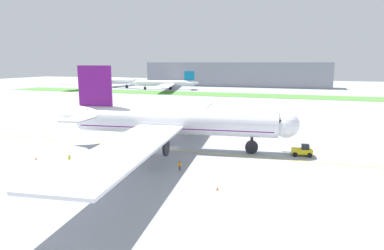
{
  "coord_description": "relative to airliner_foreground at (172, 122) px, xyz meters",
  "views": [
    {
      "loc": [
        26.83,
        -64.43,
        17.79
      ],
      "look_at": [
        2.15,
        8.04,
        3.74
      ],
      "focal_mm": 31.84,
      "sensor_mm": 36.0,
      "label": 1
    }
  ],
  "objects": [
    {
      "name": "grass_median_strip",
      "position": [
        -0.59,
        123.76,
        -5.8
      ],
      "size": [
        320.0,
        24.0,
        0.1
      ],
      "primitive_type": "cube",
      "color": "#4C8438",
      "rests_on": "ground"
    },
    {
      "name": "ground_crew_wingwalker_port",
      "position": [
        6.67,
        -12.93,
        -4.84
      ],
      "size": [
        0.57,
        0.33,
        1.65
      ],
      "color": "black",
      "rests_on": "ground"
    },
    {
      "name": "parked_airliner_far_left",
      "position": [
        -112.22,
        152.07,
        -0.94
      ],
      "size": [
        50.34,
        81.87,
        14.46
      ],
      "color": "white",
      "rests_on": "ground"
    },
    {
      "name": "pushback_tug",
      "position": [
        25.92,
        3.4,
        -4.82
      ],
      "size": [
        5.74,
        2.81,
        2.27
      ],
      "color": "yellow",
      "rests_on": "ground"
    },
    {
      "name": "ground_crew_marshaller_front",
      "position": [
        -8.01,
        -22.94,
        -4.82
      ],
      "size": [
        0.49,
        0.49,
        1.69
      ],
      "color": "black",
      "rests_on": "ground"
    },
    {
      "name": "traffic_cone_near_nose",
      "position": [
        14.9,
        -19.46,
        -5.57
      ],
      "size": [
        0.36,
        0.36,
        0.58
      ],
      "color": "#F2590C",
      "rests_on": "ground"
    },
    {
      "name": "service_truck_baggage_loader",
      "position": [
        -11.5,
        41.33,
        -4.34
      ],
      "size": [
        5.65,
        3.11,
        2.76
      ],
      "color": "#B21E19",
      "rests_on": "ground"
    },
    {
      "name": "ground_crew_wingwalker_starboard",
      "position": [
        -13.43,
        -15.48,
        -4.9
      ],
      "size": [
        0.54,
        0.32,
        1.56
      ],
      "color": "black",
      "rests_on": "ground"
    },
    {
      "name": "terminal_building",
      "position": [
        -26.89,
        193.85,
        3.15
      ],
      "size": [
        137.99,
        20.0,
        18.0
      ],
      "primitive_type": "cube",
      "color": "gray",
      "rests_on": "ground"
    },
    {
      "name": "apron_taxi_line",
      "position": [
        -0.59,
        -0.55,
        -5.85
      ],
      "size": [
        280.0,
        0.36,
        0.01
      ],
      "primitive_type": "cube",
      "color": "yellow",
      "rests_on": "ground"
    },
    {
      "name": "parked_airliner_far_centre",
      "position": [
        -63.11,
        146.81,
        -1.66
      ],
      "size": [
        42.87,
        70.55,
        12.34
      ],
      "color": "white",
      "rests_on": "ground"
    },
    {
      "name": "traffic_cone_port_wing",
      "position": [
        -20.98,
        -15.48,
        -5.57
      ],
      "size": [
        0.36,
        0.36,
        0.58
      ],
      "color": "#F2590C",
      "rests_on": "ground"
    },
    {
      "name": "ground_plane",
      "position": [
        -0.59,
        0.49,
        -5.85
      ],
      "size": [
        600.0,
        600.0,
        0.0
      ],
      "primitive_type": "plane",
      "color": "#9399A0",
      "rests_on": "ground"
    },
    {
      "name": "airliner_foreground",
      "position": [
        0.0,
        0.0,
        0.0
      ],
      "size": [
        50.56,
        80.23,
        17.23
      ],
      "color": "white",
      "rests_on": "ground"
    }
  ]
}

